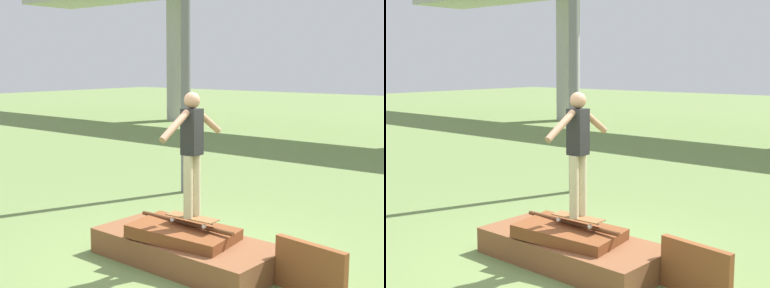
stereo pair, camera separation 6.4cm
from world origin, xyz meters
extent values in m
plane|color=olive|center=(0.00, 0.00, 0.00)|extent=(80.00, 80.00, 0.00)
cube|color=brown|center=(0.00, 0.00, 0.18)|extent=(2.60, 1.19, 0.36)
cube|color=brown|center=(0.04, -0.08, 0.44)|extent=(1.44, 1.00, 0.22)
cylinder|color=#5B3319|center=(0.00, 0.00, 0.55)|extent=(1.54, 0.06, 0.06)
cube|color=brown|center=(1.76, 0.10, 0.31)|extent=(0.93, 0.22, 0.63)
cube|color=brown|center=(0.14, -0.03, 0.66)|extent=(0.74, 0.25, 0.01)
cylinder|color=silver|center=(0.39, 0.07, 0.61)|extent=(0.06, 0.03, 0.05)
cylinder|color=silver|center=(0.40, -0.11, 0.61)|extent=(0.06, 0.03, 0.05)
cylinder|color=silver|center=(-0.12, 0.05, 0.61)|extent=(0.06, 0.03, 0.05)
cylinder|color=silver|center=(-0.11, -0.13, 0.61)|extent=(0.06, 0.03, 0.05)
cylinder|color=#C6B78E|center=(0.13, 0.06, 1.08)|extent=(0.12, 0.12, 0.82)
cylinder|color=#C6B78E|center=(0.14, -0.11, 1.08)|extent=(0.12, 0.12, 0.82)
cube|color=black|center=(0.14, -0.03, 1.78)|extent=(0.23, 0.22, 0.59)
sphere|color=#A37556|center=(0.14, -0.03, 2.18)|extent=(0.21, 0.21, 0.21)
cylinder|color=#A37556|center=(0.12, 0.32, 1.89)|extent=(0.11, 0.54, 0.37)
cylinder|color=#A37556|center=(0.15, -0.38, 1.89)|extent=(0.11, 0.54, 0.37)
cylinder|color=#A8A59E|center=(-12.10, 13.97, 2.95)|extent=(1.10, 1.10, 5.90)
cylinder|color=slate|center=(-2.57, 3.10, 3.50)|extent=(0.20, 0.20, 7.01)
camera|label=1|loc=(4.38, -5.24, 2.63)|focal=50.00mm
camera|label=2|loc=(4.43, -5.20, 2.63)|focal=50.00mm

